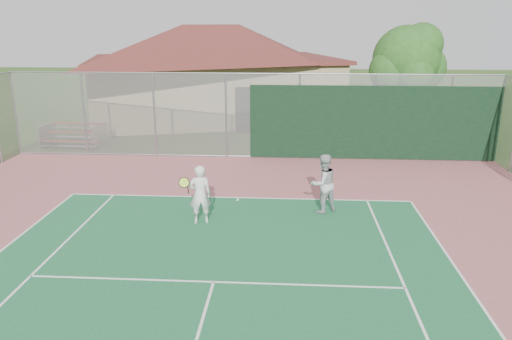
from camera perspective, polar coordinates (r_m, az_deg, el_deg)
The scene contains 6 objects.
back_fence at distance 20.58m, azimuth 5.22°, elevation 5.82°, with size 20.08×0.11×3.53m.
clubhouse at distance 30.07m, azimuth -4.87°, elevation 12.18°, with size 16.83×13.37×6.38m.
bleachers at distance 24.44m, azimuth -20.10°, elevation 3.82°, with size 2.70×1.69×0.99m.
tree at distance 26.36m, azimuth 16.98°, elevation 11.76°, with size 3.93×3.73×5.48m.
player_white_front at distance 13.96m, azimuth -6.44°, elevation -2.84°, with size 0.88×0.66×1.68m.
player_grey_back at distance 14.82m, azimuth 7.66°, elevation -1.61°, with size 1.08×1.02×1.76m.
Camera 1 is at (1.55, -3.24, 5.43)m, focal length 35.00 mm.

